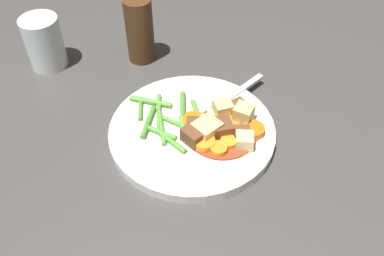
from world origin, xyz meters
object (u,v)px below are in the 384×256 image
dinner_plate (192,132)px  meat_chunk_0 (242,134)px  carrot_slice_4 (219,122)px  carrot_slice_3 (218,149)px  fork (225,101)px  carrot_slice_2 (204,143)px  carrot_slice_6 (253,130)px  potato_chunk_0 (243,114)px  pepper_mill (140,30)px  carrot_slice_0 (229,142)px  potato_chunk_4 (207,130)px  potato_chunk_1 (204,123)px  carrot_slice_1 (230,124)px  carrot_slice_5 (196,121)px  potato_chunk_3 (245,141)px  meat_chunk_1 (238,109)px  potato_chunk_2 (223,108)px  water_glass (44,43)px  meat_chunk_3 (196,127)px  meat_chunk_2 (194,135)px  meat_chunk_4 (220,130)px

dinner_plate → meat_chunk_0: (0.08, -0.00, 0.02)m
carrot_slice_4 → carrot_slice_3: bearing=-79.0°
dinner_plate → fork: fork is taller
carrot_slice_2 → carrot_slice_6: size_ratio=0.94×
dinner_plate → carrot_slice_6: bearing=7.8°
potato_chunk_0 → pepper_mill: (-0.21, 0.14, 0.03)m
carrot_slice_0 → potato_chunk_4: 0.04m
potato_chunk_4 → meat_chunk_0: bearing=10.7°
potato_chunk_1 → carrot_slice_1: bearing=21.1°
carrot_slice_0 → meat_chunk_0: (0.02, 0.02, 0.00)m
meat_chunk_0 → potato_chunk_0: bearing=96.7°
carrot_slice_5 → potato_chunk_1: potato_chunk_1 is taller
potato_chunk_3 → meat_chunk_1: (-0.02, 0.07, -0.00)m
potato_chunk_2 → pepper_mill: pepper_mill is taller
potato_chunk_0 → meat_chunk_1: potato_chunk_0 is taller
water_glass → potato_chunk_0: bearing=-11.9°
meat_chunk_1 → water_glass: water_glass is taller
dinner_plate → meat_chunk_3: (0.01, -0.01, 0.02)m
water_glass → carrot_slice_5: bearing=-18.5°
carrot_slice_3 → potato_chunk_1: potato_chunk_1 is taller
carrot_slice_6 → meat_chunk_2: (-0.08, -0.04, 0.01)m
carrot_slice_6 → meat_chunk_1: meat_chunk_1 is taller
meat_chunk_0 → fork: (-0.04, 0.07, -0.01)m
potato_chunk_3 → potato_chunk_1: bearing=161.4°
meat_chunk_1 → meat_chunk_0: bearing=-73.1°
pepper_mill → carrot_slice_5: bearing=-48.2°
potato_chunk_3 → pepper_mill: (-0.22, 0.19, 0.03)m
meat_chunk_3 → water_glass: 0.33m
dinner_plate → carrot_slice_3: size_ratio=10.19×
carrot_slice_1 → carrot_slice_6: carrot_slice_6 is taller
carrot_slice_5 → meat_chunk_1: (0.06, 0.04, 0.00)m
meat_chunk_3 → potato_chunk_4: bearing=-6.6°
carrot_slice_0 → carrot_slice_1: bearing=98.4°
meat_chunk_1 → potato_chunk_0: bearing=-54.3°
potato_chunk_3 → carrot_slice_4: bearing=141.8°
meat_chunk_4 → carrot_slice_5: bearing=160.5°
potato_chunk_1 → pepper_mill: size_ratio=0.21×
meat_chunk_2 → meat_chunk_3: bearing=97.7°
meat_chunk_3 → meat_chunk_1: bearing=46.8°
carrot_slice_1 → potato_chunk_0: bearing=39.1°
carrot_slice_3 → pepper_mill: bearing=132.1°
carrot_slice_1 → carrot_slice_2: 0.06m
carrot_slice_1 → carrot_slice_0: bearing=-81.6°
meat_chunk_4 → carrot_slice_2: bearing=-120.8°
carrot_slice_4 → water_glass: water_glass is taller
carrot_slice_4 → water_glass: bearing=164.5°
carrot_slice_6 → carrot_slice_4: bearing=173.6°
fork → water_glass: bearing=173.2°
fork → meat_chunk_0: bearing=-61.4°
carrot_slice_0 → meat_chunk_2: bearing=-173.5°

